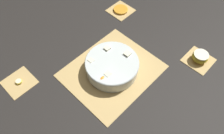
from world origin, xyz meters
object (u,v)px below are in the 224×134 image
object	(u,v)px
apple_half	(200,57)
banana_coin_single	(19,81)
orange_slice_whole	(121,9)
fruit_salad_bowl	(112,66)

from	to	relation	value
apple_half	banana_coin_single	bearing A→B (deg)	-37.35
orange_slice_whole	banana_coin_single	size ratio (longest dim) A/B	2.76
fruit_salad_bowl	banana_coin_single	distance (m)	0.44
orange_slice_whole	banana_coin_single	xyz separation A→B (m)	(0.69, 0.00, -0.00)
fruit_salad_bowl	orange_slice_whole	world-z (taller)	fruit_salad_bowl
fruit_salad_bowl	banana_coin_single	size ratio (longest dim) A/B	7.97
orange_slice_whole	banana_coin_single	bearing A→B (deg)	0.00
orange_slice_whole	banana_coin_single	world-z (taller)	orange_slice_whole
fruit_salad_bowl	orange_slice_whole	xyz separation A→B (m)	(-0.35, -0.26, -0.04)
fruit_salad_bowl	apple_half	world-z (taller)	fruit_salad_bowl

